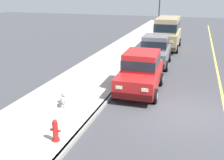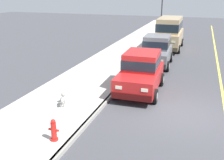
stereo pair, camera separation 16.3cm
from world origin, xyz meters
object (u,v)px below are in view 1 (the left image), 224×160
object	(u,v)px
fire_hydrant	(55,131)
car_grey_hatchback	(155,50)
car_tan_van	(167,32)
dog_grey	(63,99)
car_red_hatchback	(141,71)
street_lamp	(159,8)

from	to	relation	value
fire_hydrant	car_grey_hatchback	bearing A→B (deg)	82.04
car_tan_van	dog_grey	xyz separation A→B (m)	(-2.60, -13.02, -0.97)
car_red_hatchback	dog_grey	distance (m)	3.92
car_grey_hatchback	dog_grey	world-z (taller)	car_grey_hatchback
car_tan_van	fire_hydrant	bearing A→B (deg)	-95.83
dog_grey	street_lamp	size ratio (longest dim) A/B	0.16
car_red_hatchback	car_tan_van	world-z (taller)	car_tan_van
car_grey_hatchback	fire_hydrant	bearing A→B (deg)	-97.96
car_red_hatchback	dog_grey	bearing A→B (deg)	-130.81
car_grey_hatchback	car_tan_van	distance (m)	5.27
street_lamp	fire_hydrant	bearing A→B (deg)	-90.28
car_red_hatchback	dog_grey	xyz separation A→B (m)	(-2.54, -2.94, -0.55)
car_red_hatchback	car_grey_hatchback	distance (m)	4.83
fire_hydrant	street_lamp	world-z (taller)	street_lamp
car_grey_hatchback	car_red_hatchback	bearing A→B (deg)	-88.90
car_tan_van	fire_hydrant	size ratio (longest dim) A/B	6.77
car_grey_hatchback	fire_hydrant	xyz separation A→B (m)	(-1.43, -10.19, -0.50)
dog_grey	fire_hydrant	distance (m)	2.63
car_red_hatchback	fire_hydrant	bearing A→B (deg)	-105.82
car_grey_hatchback	street_lamp	bearing A→B (deg)	97.21
dog_grey	fire_hydrant	world-z (taller)	fire_hydrant
car_grey_hatchback	car_tan_van	xyz separation A→B (m)	(0.15, 5.25, 0.42)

